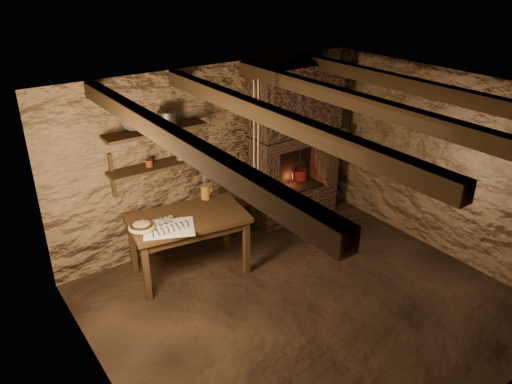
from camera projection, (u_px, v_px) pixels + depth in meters
floor at (305, 304)px, 5.74m from camera, size 4.50×4.50×0.00m
back_wall at (212, 155)px, 6.70m from camera, size 4.50×0.04×2.40m
front_wall at (484, 312)px, 3.75m from camera, size 4.50×0.04×2.40m
left_wall at (99, 285)px, 4.05m from camera, size 0.04×4.00×2.40m
right_wall at (443, 165)px, 6.39m from camera, size 0.04×4.00×2.40m
ceiling at (316, 99)px, 4.71m from camera, size 4.50×4.00×0.04m
beam_far_left at (173, 138)px, 3.97m from camera, size 0.14×3.95×0.16m
beam_mid_left at (273, 117)px, 4.49m from camera, size 0.14×3.95×0.16m
beam_mid_right at (353, 100)px, 5.01m from camera, size 0.14×3.95×0.16m
beam_far_right at (417, 87)px, 5.53m from camera, size 0.14×3.95×0.16m
shelf_lower at (159, 166)px, 6.10m from camera, size 1.25×0.30×0.04m
shelf_upper at (156, 131)px, 5.91m from camera, size 1.25×0.30×0.04m
hearth at (295, 140)px, 7.17m from camera, size 1.43×0.51×2.30m
work_table at (189, 242)px, 6.14m from camera, size 1.50×1.00×0.80m
linen_cloth at (169, 228)px, 5.71m from camera, size 0.71×0.65×0.01m
pewter_cutlery_row at (170, 228)px, 5.70m from camera, size 0.51×0.36×0.01m
drinking_glasses at (166, 221)px, 5.79m from camera, size 0.18×0.06×0.07m
stoneware_jug at (205, 186)px, 6.35m from camera, size 0.14×0.13×0.42m
wooden_bowl at (142, 227)px, 5.67m from camera, size 0.39×0.39×0.11m
iron_stockpot at (168, 120)px, 5.95m from camera, size 0.25×0.25×0.17m
tin_pan at (132, 121)px, 5.79m from camera, size 0.25×0.12×0.24m
small_kettle at (180, 155)px, 6.22m from camera, size 0.18×0.16×0.17m
rusty_tin at (149, 163)px, 6.01m from camera, size 0.11×0.11×0.09m
red_pot at (299, 174)px, 7.39m from camera, size 0.25×0.25×0.54m
hanging_ropes at (256, 130)px, 5.77m from camera, size 0.08×0.08×1.20m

